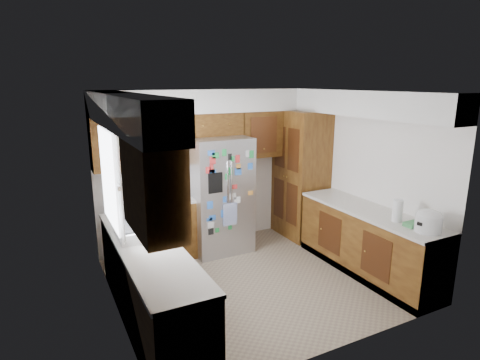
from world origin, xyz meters
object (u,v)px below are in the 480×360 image
at_px(fridge, 219,195).
at_px(paper_towel, 397,211).
at_px(pantry, 301,174).
at_px(rice_cooker, 429,220).

xyz_separation_m(fridge, paper_towel, (1.46, -2.17, 0.16)).
xyz_separation_m(pantry, rice_cooker, (-0.00, -2.53, -0.02)).
relative_size(pantry, rice_cooker, 6.94).
bearing_deg(pantry, rice_cooker, -90.01).
distance_m(pantry, fridge, 1.51).
distance_m(fridge, rice_cooker, 2.99).
bearing_deg(fridge, rice_cooker, -59.87).
xyz_separation_m(pantry, paper_towel, (-0.04, -2.12, -0.02)).
height_order(rice_cooker, paper_towel, paper_towel).
height_order(pantry, fridge, pantry).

